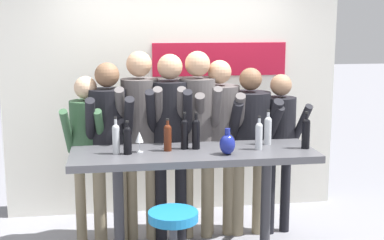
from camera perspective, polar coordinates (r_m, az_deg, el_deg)
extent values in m
cube|color=silver|center=(5.94, -1.97, 2.13)|extent=(3.68, 0.10, 2.51)
cube|color=#B2142D|center=(5.91, 2.99, 6.49)|extent=(1.49, 0.02, 0.36)
cube|color=#4C4C51|center=(4.55, 0.19, -3.70)|extent=(2.08, 0.67, 0.06)
cylinder|color=#333338|center=(4.65, -7.81, -9.88)|extent=(0.09, 0.09, 0.98)
cylinder|color=#333338|center=(4.83, 7.86, -9.08)|extent=(0.09, 0.09, 0.98)
cylinder|color=#1972B2|center=(4.02, -2.02, -10.21)|extent=(0.37, 0.37, 0.07)
cylinder|color=gray|center=(5.31, -11.78, -8.78)|extent=(0.10, 0.10, 0.78)
cylinder|color=gray|center=(5.28, -9.91, -8.82)|extent=(0.10, 0.10, 0.78)
cylinder|color=#335638|center=(5.11, -11.12, -1.39)|extent=(0.35, 0.35, 0.62)
sphere|color=#D6AD89|center=(5.04, -11.30, 3.41)|extent=(0.21, 0.21, 0.21)
cylinder|color=#335638|center=(4.98, -13.13, -1.25)|extent=(0.12, 0.37, 0.47)
cylinder|color=#335638|center=(4.93, -9.72, -1.25)|extent=(0.12, 0.37, 0.47)
cylinder|color=gray|center=(5.24, -9.75, -8.64)|extent=(0.11, 0.11, 0.84)
cylinder|color=gray|center=(5.25, -7.58, -8.53)|extent=(0.11, 0.11, 0.84)
cylinder|color=black|center=(5.04, -8.91, -0.47)|extent=(0.38, 0.38, 0.67)
sphere|color=brown|center=(4.98, -9.06, 4.78)|extent=(0.23, 0.23, 0.23)
cylinder|color=black|center=(4.87, -10.80, -0.36)|extent=(0.11, 0.40, 0.51)
cylinder|color=black|center=(4.89, -6.81, -0.20)|extent=(0.11, 0.40, 0.51)
cylinder|color=gray|center=(5.30, -6.47, -8.03)|extent=(0.11, 0.11, 0.89)
cylinder|color=gray|center=(5.30, -4.35, -8.01)|extent=(0.11, 0.11, 0.89)
cylinder|color=#514C4C|center=(5.10, -5.57, 0.47)|extent=(0.38, 0.38, 0.70)
sphere|color=tan|center=(5.04, -5.67, 5.96)|extent=(0.24, 0.24, 0.24)
cylinder|color=#514C4C|center=(4.93, -7.58, 0.67)|extent=(0.12, 0.42, 0.54)
cylinder|color=#514C4C|center=(4.92, -3.67, 0.72)|extent=(0.12, 0.42, 0.54)
cylinder|color=black|center=(5.27, -3.32, -8.18)|extent=(0.11, 0.11, 0.88)
cylinder|color=black|center=(5.26, -1.21, -8.19)|extent=(0.11, 0.11, 0.88)
cylinder|color=black|center=(5.06, -2.33, 0.25)|extent=(0.40, 0.40, 0.69)
sphere|color=tan|center=(5.00, -2.37, 5.70)|extent=(0.24, 0.24, 0.24)
cylinder|color=black|center=(4.90, -4.36, 0.46)|extent=(0.14, 0.41, 0.53)
cylinder|color=black|center=(4.89, -0.46, 0.46)|extent=(0.14, 0.41, 0.53)
cylinder|color=gray|center=(5.31, -0.45, -7.93)|extent=(0.11, 0.11, 0.89)
cylinder|color=gray|center=(5.32, 1.58, -7.90)|extent=(0.11, 0.11, 0.89)
cylinder|color=#514C4C|center=(5.12, 0.58, 0.54)|extent=(0.37, 0.37, 0.70)
sphere|color=tan|center=(5.05, 0.59, 6.02)|extent=(0.24, 0.24, 0.24)
cylinder|color=#514C4C|center=(4.93, -1.17, 0.75)|extent=(0.12, 0.42, 0.54)
cylinder|color=#514C4C|center=(4.95, 2.58, 0.79)|extent=(0.12, 0.42, 0.54)
cylinder|color=gray|center=(5.41, 1.69, -7.84)|extent=(0.12, 0.12, 0.84)
cylinder|color=gray|center=(5.41, 3.98, -7.85)|extent=(0.12, 0.12, 0.84)
cylinder|color=#514C4C|center=(5.22, 2.91, 0.05)|extent=(0.45, 0.45, 0.67)
sphere|color=tan|center=(5.15, 2.96, 5.14)|extent=(0.23, 0.23, 0.23)
cylinder|color=#514C4C|center=(5.05, 0.86, 0.25)|extent=(0.16, 0.41, 0.52)
cylinder|color=#514C4C|center=(5.06, 5.05, 0.23)|extent=(0.16, 0.41, 0.52)
cylinder|color=gray|center=(5.41, 4.88, -8.05)|extent=(0.13, 0.13, 0.81)
cylinder|color=gray|center=(5.47, 7.14, -7.91)|extent=(0.13, 0.13, 0.81)
cylinder|color=black|center=(5.25, 6.17, -0.48)|extent=(0.40, 0.40, 0.64)
sphere|color=brown|center=(5.18, 6.27, 4.36)|extent=(0.22, 0.22, 0.22)
cylinder|color=black|center=(5.05, 4.56, -0.37)|extent=(0.10, 0.39, 0.50)
cylinder|color=black|center=(5.15, 8.66, -0.25)|extent=(0.10, 0.39, 0.50)
cylinder|color=black|center=(5.48, 8.32, -8.06)|extent=(0.10, 0.10, 0.78)
cylinder|color=black|center=(5.56, 9.90, -7.85)|extent=(0.10, 0.10, 0.78)
cylinder|color=black|center=(5.34, 9.34, -0.86)|extent=(0.35, 0.35, 0.61)
sphere|color=#9E7556|center=(5.27, 9.48, 3.71)|extent=(0.21, 0.21, 0.21)
cylinder|color=black|center=(5.13, 8.65, -0.80)|extent=(0.13, 0.37, 0.47)
cylinder|color=black|center=(5.27, 11.51, -0.60)|extent=(0.13, 0.37, 0.47)
cylinder|color=#B7BCC1|center=(4.81, 8.08, -1.32)|extent=(0.07, 0.07, 0.22)
sphere|color=#B7BCC1|center=(4.78, 8.12, -0.04)|extent=(0.07, 0.07, 0.07)
cylinder|color=#B7BCC1|center=(4.78, 8.13, 0.42)|extent=(0.03, 0.03, 0.08)
cylinder|color=black|center=(4.77, 8.15, 0.97)|extent=(0.03, 0.03, 0.02)
cylinder|color=#B7BCC1|center=(4.61, 7.14, -1.91)|extent=(0.06, 0.06, 0.20)
sphere|color=#B7BCC1|center=(4.59, 7.17, -0.67)|extent=(0.06, 0.06, 0.06)
cylinder|color=#B7BCC1|center=(4.58, 7.18, -0.22)|extent=(0.02, 0.02, 0.07)
cylinder|color=black|center=(4.58, 7.19, 0.31)|extent=(0.03, 0.03, 0.01)
cylinder|color=black|center=(4.60, 0.43, -1.73)|extent=(0.07, 0.07, 0.23)
sphere|color=black|center=(4.57, 0.43, -0.35)|extent=(0.07, 0.07, 0.07)
cylinder|color=black|center=(4.56, 0.43, 0.14)|extent=(0.03, 0.03, 0.08)
cylinder|color=black|center=(4.56, 0.43, 0.74)|extent=(0.03, 0.03, 0.02)
cylinder|color=black|center=(4.59, -0.81, -1.73)|extent=(0.07, 0.07, 0.23)
sphere|color=black|center=(4.57, -0.81, -0.35)|extent=(0.07, 0.07, 0.07)
cylinder|color=black|center=(4.56, -0.81, 0.14)|extent=(0.02, 0.02, 0.08)
cylinder|color=black|center=(4.56, -0.81, 0.74)|extent=(0.03, 0.03, 0.02)
cylinder|color=#B7BCC1|center=(4.47, -8.11, -2.24)|extent=(0.06, 0.06, 0.22)
sphere|color=#B7BCC1|center=(4.45, -8.14, -0.86)|extent=(0.06, 0.06, 0.06)
cylinder|color=#B7BCC1|center=(4.44, -8.16, -0.37)|extent=(0.02, 0.02, 0.08)
cylinder|color=black|center=(4.43, -8.17, 0.23)|extent=(0.03, 0.03, 0.02)
cylinder|color=black|center=(4.72, 12.04, -1.64)|extent=(0.07, 0.07, 0.23)
sphere|color=black|center=(4.69, 12.10, -0.28)|extent=(0.07, 0.07, 0.07)
cylinder|color=black|center=(4.69, 12.11, 0.20)|extent=(0.03, 0.03, 0.08)
cylinder|color=black|center=(4.68, 12.14, 0.79)|extent=(0.03, 0.03, 0.02)
cylinder|color=black|center=(4.45, -6.89, -2.40)|extent=(0.07, 0.07, 0.20)
sphere|color=black|center=(4.43, -6.92, -1.15)|extent=(0.07, 0.07, 0.07)
cylinder|color=black|center=(4.43, -6.93, -0.71)|extent=(0.03, 0.03, 0.07)
cylinder|color=black|center=(4.42, -6.94, -0.18)|extent=(0.03, 0.03, 0.01)
cylinder|color=#4C1E0F|center=(4.54, -2.61, -2.10)|extent=(0.07, 0.07, 0.20)
sphere|color=#4C1E0F|center=(4.51, -2.62, -0.88)|extent=(0.07, 0.07, 0.07)
cylinder|color=#4C1E0F|center=(4.51, -2.63, -0.45)|extent=(0.03, 0.03, 0.07)
cylinder|color=black|center=(4.50, -2.63, 0.07)|extent=(0.03, 0.03, 0.01)
cylinder|color=silver|center=(4.53, -5.62, -3.40)|extent=(0.06, 0.06, 0.01)
cylinder|color=silver|center=(4.52, -5.63, -2.86)|extent=(0.01, 0.01, 0.08)
cone|color=silver|center=(4.50, -5.65, -1.80)|extent=(0.07, 0.07, 0.09)
ellipsoid|color=navy|center=(4.42, 3.80, -2.61)|extent=(0.13, 0.13, 0.17)
cylinder|color=navy|center=(4.40, 3.82, -1.22)|extent=(0.04, 0.04, 0.05)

